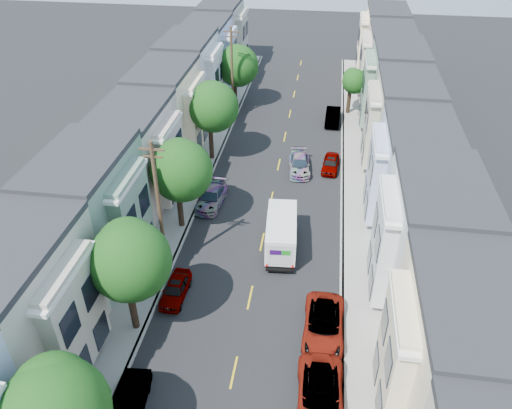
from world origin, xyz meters
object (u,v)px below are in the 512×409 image
(tree_far_r, at_px, (354,82))
(utility_pole_near, at_px, (159,210))
(parked_right_a, at_px, (320,397))
(parked_right_b, at_px, (323,325))
(tree_c, at_px, (180,171))
(tree_d, at_px, (212,107))
(tree_e, at_px, (237,66))
(parked_left_d, at_px, (212,197))
(lead_sedan, at_px, (299,164))
(fedex_truck, at_px, (281,233))
(parked_right_c, at_px, (331,164))
(tree_b, at_px, (129,261))
(utility_pole_far, at_px, (232,74))
(parked_right_d, at_px, (333,117))
(parked_left_c, at_px, (176,289))
(parked_left_b, at_px, (130,404))

(tree_far_r, xyz_separation_m, utility_pole_near, (-13.19, -28.99, 1.31))
(parked_right_a, bearing_deg, parked_right_b, 87.71)
(tree_c, distance_m, tree_far_r, 27.35)
(tree_c, height_order, tree_d, tree_d)
(tree_e, bearing_deg, parked_left_d, -86.11)
(utility_pole_near, bearing_deg, lead_sedan, 61.30)
(fedex_truck, bearing_deg, tree_d, 117.40)
(tree_c, bearing_deg, parked_left_d, 67.84)
(utility_pole_near, distance_m, fedex_truck, 9.25)
(tree_far_r, distance_m, parked_left_d, 23.84)
(parked_right_c, bearing_deg, tree_b, -112.78)
(tree_c, bearing_deg, utility_pole_far, 89.99)
(utility_pole_near, bearing_deg, tree_b, -90.02)
(tree_b, height_order, tree_e, tree_b)
(utility_pole_far, height_order, parked_left_d, utility_pole_far)
(parked_right_c, bearing_deg, utility_pole_far, 142.54)
(tree_e, xyz_separation_m, tree_far_r, (13.19, -0.15, -1.11))
(lead_sedan, xyz_separation_m, parked_right_b, (2.90, -19.57, 0.06))
(tree_d, xyz_separation_m, tree_e, (0.00, 12.96, -0.50))
(tree_b, height_order, parked_right_d, tree_b)
(tree_e, distance_m, parked_right_b, 35.61)
(parked_right_d, bearing_deg, parked_left_d, -117.22)
(parked_left_d, bearing_deg, tree_c, -107.54)
(parked_left_c, relative_size, parked_right_d, 0.87)
(tree_d, height_order, parked_left_c, tree_d)
(parked_left_b, height_order, parked_right_b, parked_right_b)
(lead_sedan, distance_m, parked_right_b, 19.78)
(tree_e, height_order, parked_right_d, tree_e)
(parked_right_a, xyz_separation_m, parked_right_c, (0.00, 25.21, -0.11))
(tree_c, relative_size, parked_right_b, 1.42)
(tree_far_r, relative_size, parked_right_b, 1.00)
(tree_far_r, bearing_deg, lead_sedan, -109.47)
(tree_c, xyz_separation_m, parked_left_c, (1.40, -7.65, -4.49))
(parked_right_a, height_order, parked_right_b, parked_right_a)
(utility_pole_far, xyz_separation_m, parked_right_b, (11.20, -30.40, -4.42))
(tree_b, xyz_separation_m, parked_right_b, (11.20, 1.20, -4.74))
(parked_left_b, relative_size, parked_left_c, 1.05)
(tree_b, xyz_separation_m, parked_left_c, (1.40, 3.02, -4.85))
(parked_right_a, relative_size, parked_right_c, 1.38)
(parked_left_d, distance_m, parked_right_d, 20.27)
(tree_b, distance_m, parked_right_a, 12.74)
(utility_pole_near, xyz_separation_m, parked_left_b, (1.40, -11.21, -4.48))
(parked_right_b, distance_m, parked_right_d, 30.66)
(tree_e, height_order, parked_right_b, tree_e)
(tree_c, height_order, parked_left_b, tree_c)
(tree_d, distance_m, tree_e, 12.97)
(utility_pole_far, bearing_deg, utility_pole_near, -90.00)
(parked_left_d, bearing_deg, tree_d, 104.98)
(tree_c, relative_size, tree_far_r, 1.42)
(tree_far_r, relative_size, parked_right_a, 0.99)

